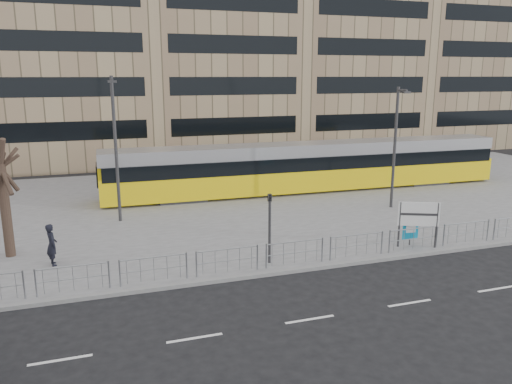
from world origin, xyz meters
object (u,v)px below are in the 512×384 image
object	(u,v)px
station_sign	(419,216)
lamp_post_west	(116,144)
tram	(311,167)
lamp_post_east	(396,143)
ad_panel	(411,228)
pedestrian	(52,245)
traffic_light_west	(270,219)

from	to	relation	value
station_sign	lamp_post_west	xyz separation A→B (m)	(-13.17, 8.93, 2.84)
tram	station_sign	world-z (taller)	tram
tram	lamp_post_west	size ratio (longest dim) A/B	3.61
lamp_post_west	lamp_post_east	xyz separation A→B (m)	(16.19, -2.18, -0.33)
lamp_post_west	lamp_post_east	size ratio (longest dim) A/B	1.09
ad_panel	lamp_post_east	xyz separation A→B (m)	(3.17, 6.41, 3.18)
pedestrian	lamp_post_east	bearing A→B (deg)	-93.14
station_sign	traffic_light_west	world-z (taller)	traffic_light_west
traffic_light_west	lamp_post_west	bearing A→B (deg)	122.01
ad_panel	pedestrian	xyz separation A→B (m)	(-16.18, 2.63, 0.06)
lamp_post_west	station_sign	bearing A→B (deg)	-34.13
pedestrian	lamp_post_east	distance (m)	19.97
traffic_light_west	lamp_post_east	distance (m)	12.41
ad_panel	traffic_light_west	size ratio (longest dim) A/B	0.47
station_sign	pedestrian	xyz separation A→B (m)	(-16.33, 2.97, -0.61)
ad_panel	lamp_post_west	world-z (taller)	lamp_post_west
station_sign	ad_panel	world-z (taller)	station_sign
tram	lamp_post_east	size ratio (longest dim) A/B	3.93
tram	lamp_post_east	bearing A→B (deg)	-63.47
tram	ad_panel	bearing A→B (deg)	-90.46
traffic_light_west	lamp_post_east	world-z (taller)	lamp_post_east
station_sign	ad_panel	size ratio (longest dim) A/B	1.50
traffic_light_west	lamp_post_west	size ratio (longest dim) A/B	0.39
station_sign	pedestrian	distance (m)	16.61
tram	lamp_post_west	world-z (taller)	lamp_post_west
traffic_light_west	pedestrian	bearing A→B (deg)	161.45
station_sign	ad_panel	xyz separation A→B (m)	(-0.15, 0.34, -0.67)
pedestrian	lamp_post_east	world-z (taller)	lamp_post_east
tram	lamp_post_west	distance (m)	14.14
station_sign	lamp_post_west	world-z (taller)	lamp_post_west
ad_panel	station_sign	bearing A→B (deg)	-57.38
station_sign	ad_panel	bearing A→B (deg)	137.01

